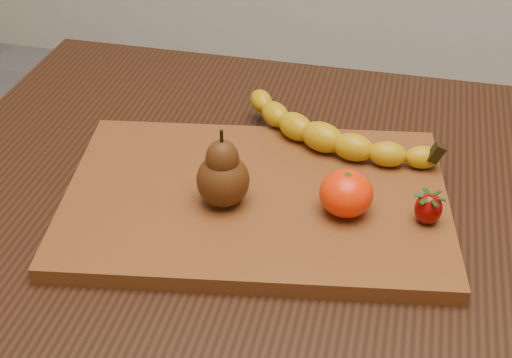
% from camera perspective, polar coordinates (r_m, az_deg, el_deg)
% --- Properties ---
extents(table, '(1.00, 0.70, 0.76)m').
position_cam_1_polar(table, '(0.93, 4.58, -6.26)').
color(table, black).
rests_on(table, ground).
extents(cutting_board, '(0.49, 0.37, 0.02)m').
position_cam_1_polar(cutting_board, '(0.85, 0.00, -1.65)').
color(cutting_board, brown).
rests_on(cutting_board, table).
extents(banana, '(0.25, 0.15, 0.04)m').
position_cam_1_polar(banana, '(0.91, 5.32, 3.35)').
color(banana, '#C29309').
rests_on(banana, cutting_board).
extents(pear, '(0.08, 0.08, 0.10)m').
position_cam_1_polar(pear, '(0.80, -2.69, 0.90)').
color(pear, '#49240B').
rests_on(pear, cutting_board).
extents(mandarin, '(0.07, 0.07, 0.05)m').
position_cam_1_polar(mandarin, '(0.80, 7.23, -1.14)').
color(mandarin, '#FA2B02').
rests_on(mandarin, cutting_board).
extents(strawberry, '(0.03, 0.03, 0.04)m').
position_cam_1_polar(strawberry, '(0.81, 13.63, -2.24)').
color(strawberry, '#820403').
rests_on(strawberry, cutting_board).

